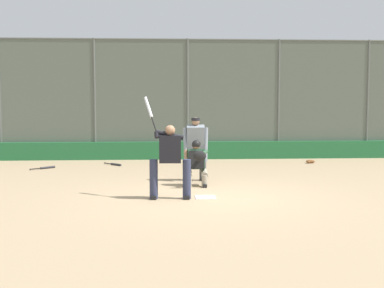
{
  "coord_description": "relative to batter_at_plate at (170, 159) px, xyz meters",
  "views": [
    {
      "loc": [
        0.97,
        11.12,
        2.12
      ],
      "look_at": [
        0.22,
        -1.0,
        1.05
      ],
      "focal_mm": 50.0,
      "sensor_mm": 36.0,
      "label": 1
    }
  ],
  "objects": [
    {
      "name": "ground_plane",
      "position": [
        -0.76,
        -0.1,
        -0.84
      ],
      "size": [
        160.0,
        160.0,
        0.0
      ],
      "primitive_type": "plane",
      "color": "tan"
    },
    {
      "name": "home_plate_marker",
      "position": [
        -0.76,
        -0.1,
        -0.83
      ],
      "size": [
        0.43,
        0.43,
        0.01
      ],
      "primitive_type": "cube",
      "color": "white",
      "rests_on": "ground_plane"
    },
    {
      "name": "backstop_fence",
      "position": [
        -0.76,
        -7.23,
        1.3
      ],
      "size": [
        18.93,
        0.08,
        4.09
      ],
      "color": "#515651",
      "rests_on": "ground_plane"
    },
    {
      "name": "padding_wall",
      "position": [
        -0.76,
        -7.13,
        -0.54
      ],
      "size": [
        18.48,
        0.18,
        0.6
      ],
      "primitive_type": "cube",
      "color": "#236638",
      "rests_on": "ground_plane"
    },
    {
      "name": "bleachers_beyond",
      "position": [
        -1.59,
        -9.38,
        -0.46
      ],
      "size": [
        13.2,
        1.95,
        1.16
      ],
      "color": "slate",
      "rests_on": "ground_plane"
    },
    {
      "name": "batter_at_plate",
      "position": [
        0.0,
        0.0,
        0.0
      ],
      "size": [
        0.99,
        0.64,
        2.13
      ],
      "rotation": [
        0.0,
        0.0,
        -0.04
      ],
      "color": "#2D334C",
      "rests_on": "ground_plane"
    },
    {
      "name": "catcher_behind_plate",
      "position": [
        -0.67,
        -1.55,
        -0.27
      ],
      "size": [
        0.58,
        0.68,
        1.1
      ],
      "rotation": [
        0.0,
        0.0,
        -0.02
      ],
      "color": "gray",
      "rests_on": "ground_plane"
    },
    {
      "name": "umpire_home",
      "position": [
        -0.7,
        -2.39,
        0.02
      ],
      "size": [
        0.65,
        0.4,
        1.61
      ],
      "rotation": [
        0.0,
        0.0,
        -0.03
      ],
      "color": "#4C4C51",
      "rests_on": "ground_plane"
    },
    {
      "name": "spare_bat_near_backstop",
      "position": [
        3.57,
        -4.91,
        -0.81
      ],
      "size": [
        0.64,
        0.58,
        0.07
      ],
      "rotation": [
        0.0,
        0.0,
        3.87
      ],
      "color": "black",
      "rests_on": "ground_plane"
    },
    {
      "name": "spare_bat_by_padding",
      "position": [
        1.6,
        -5.59,
        -0.81
      ],
      "size": [
        0.58,
        0.61,
        0.07
      ],
      "rotation": [
        0.0,
        0.0,
        2.33
      ],
      "color": "black",
      "rests_on": "ground_plane"
    },
    {
      "name": "fielding_glove_on_dirt",
      "position": [
        -4.63,
        -5.77,
        -0.79
      ],
      "size": [
        0.3,
        0.23,
        0.11
      ],
      "color": "brown",
      "rests_on": "ground_plane"
    }
  ]
}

